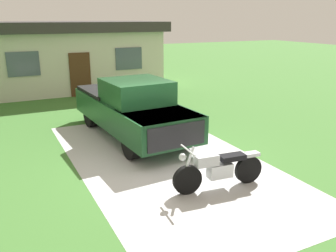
{
  "coord_description": "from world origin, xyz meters",
  "views": [
    {
      "loc": [
        -3.95,
        -8.02,
        3.72
      ],
      "look_at": [
        0.16,
        0.27,
        0.9
      ],
      "focal_mm": 38.28,
      "sensor_mm": 36.0,
      "label": 1
    }
  ],
  "objects": [
    {
      "name": "ground_plane",
      "position": [
        0.0,
        0.0,
        0.0
      ],
      "size": [
        80.0,
        80.0,
        0.0
      ],
      "primitive_type": "plane",
      "color": "#3F7230"
    },
    {
      "name": "pickup_truck",
      "position": [
        -0.06,
        2.5,
        0.95
      ],
      "size": [
        2.33,
        5.73,
        1.9
      ],
      "color": "black",
      "rests_on": "ground"
    },
    {
      "name": "neighbor_house",
      "position": [
        -0.07,
        11.91,
        1.79
      ],
      "size": [
        9.6,
        5.6,
        3.5
      ],
      "color": "beige",
      "rests_on": "ground"
    },
    {
      "name": "driveway_pad",
      "position": [
        0.0,
        0.0,
        0.0
      ],
      "size": [
        4.64,
        8.88,
        0.01
      ],
      "primitive_type": "cube",
      "color": "#BDBDBD",
      "rests_on": "ground"
    },
    {
      "name": "motorcycle",
      "position": [
        0.34,
        -1.91,
        0.47
      ],
      "size": [
        2.21,
        0.7,
        1.09
      ],
      "color": "black",
      "rests_on": "ground"
    }
  ]
}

